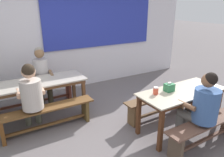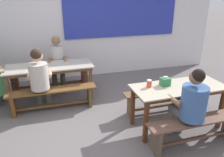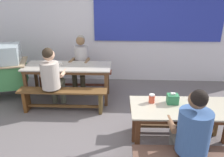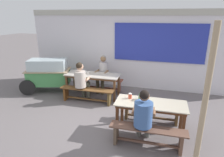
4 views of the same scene
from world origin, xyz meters
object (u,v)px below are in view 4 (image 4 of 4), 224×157
object	(u,v)px
person_left_back_turned	(81,79)
soup_bowl	(88,72)
dining_table_far	(93,76)
condiment_jar	(130,96)
bench_far_back	(98,82)
wooden_support_post	(205,103)
tissue_box	(142,97)
bench_far_front	(87,93)
food_cart	(48,73)
dining_table_near	(151,106)
person_center_facing	(103,72)
bench_near_front	(147,134)
person_near_front	(143,114)
bench_near_back	(151,110)

from	to	relation	value
person_left_back_turned	soup_bowl	distance (m)	0.55
dining_table_far	condiment_jar	xyz separation A→B (m)	(1.52, -1.54, 0.14)
bench_far_back	soup_bowl	distance (m)	0.67
wooden_support_post	tissue_box	bearing A→B (deg)	138.34
bench_far_front	food_cart	bearing A→B (deg)	163.67
food_cart	condiment_jar	distance (m)	3.49
dining_table_near	tissue_box	bearing A→B (deg)	154.41
tissue_box	person_left_back_turned	bearing A→B (deg)	151.36
dining_table_far	person_center_facing	size ratio (longest dim) A/B	1.39
bench_near_front	person_near_front	size ratio (longest dim) A/B	1.24
dining_table_far	person_left_back_turned	world-z (taller)	person_left_back_turned
dining_table_far	person_left_back_turned	distance (m)	0.50
person_center_facing	soup_bowl	xyz separation A→B (m)	(-0.40, -0.38, 0.05)
bench_far_back	person_center_facing	size ratio (longest dim) A/B	1.38
person_near_front	condiment_jar	world-z (taller)	person_near_front
food_cart	bench_near_front	bearing A→B (deg)	-30.28
dining_table_far	condiment_jar	bearing A→B (deg)	-45.32
bench_far_front	tissue_box	world-z (taller)	tissue_box
bench_near_back	wooden_support_post	bearing A→B (deg)	-57.40
dining_table_near	bench_near_front	xyz separation A→B (m)	(0.01, -0.53, -0.37)
bench_near_front	tissue_box	xyz separation A→B (m)	(-0.22, 0.63, 0.52)
dining_table_near	bench_far_front	xyz separation A→B (m)	(-1.99, 1.12, -0.36)
food_cart	condiment_jar	world-z (taller)	food_cart
person_left_back_turned	wooden_support_post	distance (m)	3.72
bench_near_back	person_near_front	bearing A→B (deg)	-94.86
bench_far_front	tissue_box	bearing A→B (deg)	-29.70
dining_table_far	condiment_jar	world-z (taller)	condiment_jar
condiment_jar	soup_bowl	world-z (taller)	condiment_jar
food_cart	bench_far_front	bearing A→B (deg)	-16.33
dining_table_far	food_cart	bearing A→B (deg)	-178.27
dining_table_far	person_near_front	world-z (taller)	person_near_front
bench_far_front	bench_near_back	xyz separation A→B (m)	(1.98, -0.59, -0.01)
bench_near_back	bench_near_front	xyz separation A→B (m)	(0.02, -1.06, -0.00)
bench_far_front	condiment_jar	xyz separation A→B (m)	(1.51, -1.01, 0.50)
wooden_support_post	soup_bowl	bearing A→B (deg)	139.96
food_cart	wooden_support_post	size ratio (longest dim) A/B	0.77
person_near_front	tissue_box	bearing A→B (deg)	100.62
person_center_facing	dining_table_far	bearing A→B (deg)	-111.71
person_center_facing	soup_bowl	distance (m)	0.55
person_left_back_turned	food_cart	bearing A→B (deg)	163.90
bench_far_front	bench_near_back	bearing A→B (deg)	-16.56
bench_near_front	person_center_facing	size ratio (longest dim) A/B	1.20
dining_table_far	person_center_facing	bearing A→B (deg)	68.29
dining_table_far	soup_bowl	xyz separation A→B (m)	(-0.21, 0.08, 0.09)
bench_near_front	condiment_jar	bearing A→B (deg)	127.56
bench_far_back	food_cart	world-z (taller)	food_cart
bench_near_back	food_cart	distance (m)	3.79
bench_far_front	tissue_box	distance (m)	2.12
person_center_facing	soup_bowl	world-z (taller)	person_center_facing
food_cart	person_left_back_turned	size ratio (longest dim) A/B	1.53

